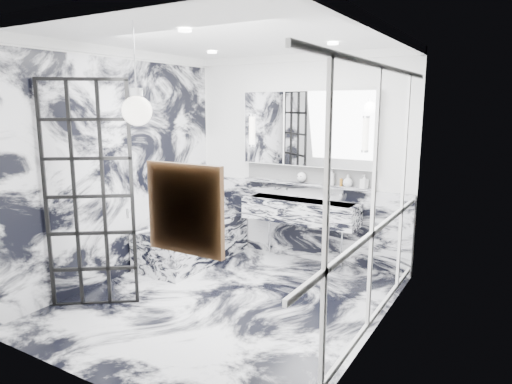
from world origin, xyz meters
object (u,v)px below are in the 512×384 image
Objects in this scene: crittall_door at (89,196)px; bathtub at (193,241)px; mirror_cabinet at (308,129)px; trough_sink at (301,211)px.

bathtub is (0.01, 1.68, -0.92)m from crittall_door.
mirror_cabinet reaches higher than bathtub.
trough_sink is 1.55m from bathtub.
mirror_cabinet is at bearing 90.00° from trough_sink.
bathtub is at bearing -153.52° from trough_sink.
crittall_door is 2.91m from mirror_cabinet.
crittall_door is 2.74m from trough_sink.
mirror_cabinet is at bearing 32.06° from bathtub.
crittall_door is at bearing -119.70° from trough_sink.
crittall_door is 1.49× the size of trough_sink.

